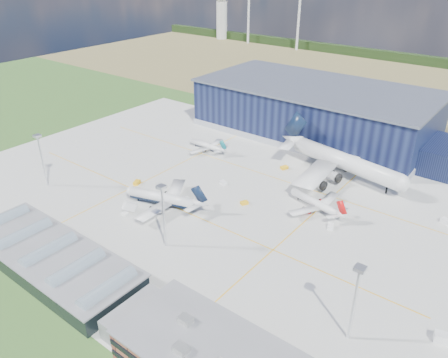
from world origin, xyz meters
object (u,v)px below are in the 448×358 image
Objects in this scene: light_mast_center at (163,206)px; airliner_widebody at (346,154)px; car_b at (121,269)px; car_a at (172,300)px; airliner_regional at (206,143)px; gse_van_b at (447,222)px; gse_tug_a at (137,183)px; gse_van_a at (188,202)px; airstair at (130,209)px; light_mast_east at (356,292)px; airliner_red at (315,199)px; light_mast_west at (40,152)px; hangar at (319,113)px; airliner_navy at (162,193)px; gse_cart_a at (330,227)px; gse_tug_b at (244,203)px; gse_van_c at (445,339)px; gse_cart_b at (223,183)px; gse_tug_c at (284,168)px.

airliner_widebody is (25.79, 85.00, -4.59)m from light_mast_center.
airliner_widebody is at bearing -20.08° from car_b.
light_mast_center reaches higher than car_a.
gse_van_b is (111.94, 1.80, -2.95)m from airliner_regional.
gse_van_a is (29.01, 0.37, 0.49)m from gse_tug_a.
gse_tug_a is at bearing 153.90° from airstair.
airstair is at bearing 175.59° from light_mast_east.
car_a is (61.13, -42.08, -0.20)m from gse_tug_a.
airliner_widebody is at bearing -71.26° from airliner_red.
hangar is at bearing 63.29° from light_mast_west.
car_a is (39.50, -36.00, -5.28)m from airliner_navy.
light_mast_west is 0.35× the size of airliner_widebody.
airstair is at bearing -172.47° from gse_cart_a.
airliner_navy is at bearing 145.71° from gse_van_b.
airliner_red is 71.33m from airliner_regional.
car_a is at bearing 126.42° from airliner_regional.
gse_van_b is at bearing -166.22° from airliner_navy.
gse_cart_a is (10.64, -8.40, -3.77)m from airliner_red.
gse_van_a is 53.24m from car_a.
gse_van_c is (79.77, -24.78, 0.65)m from gse_tug_b.
gse_van_a is (-76.77, 24.45, -14.21)m from light_mast_east.
gse_van_c is at bearing -141.99° from gse_van_b.
gse_van_c reaches higher than gse_van_b.
car_a is (31.78, -64.46, -0.18)m from gse_cart_b.
light_mast_west and light_mast_east have the same top height.
airliner_regional is at bearing 67.03° from light_mast_west.
airliner_red is (35.89, -72.80, -7.16)m from hangar.
gse_cart_b is (-12.90, -28.69, -0.01)m from gse_tug_c.
light_mast_west is at bearing -110.65° from gse_tug_c.
airliner_navy is (-11.97, -106.80, -5.81)m from hangar.
gse_tug_b is (45.56, -31.61, -3.31)m from airliner_regional.
light_mast_west reaches higher than airliner_red.
airliner_navy is 56.17m from airliner_regional.
car_a is at bearing -119.37° from gse_van_a.
airliner_regional is at bearing -155.87° from airliner_widebody.
gse_tug_c is 0.67× the size of airstair.
light_mast_center reaches higher than airliner_red.
hangar is at bearing -113.27° from airliner_navy.
airliner_red is 76.44m from car_b.
gse_van_b is 1.39× the size of car_a.
gse_tug_a is at bearing -134.42° from gse_tug_b.
airliner_widebody is (95.79, 85.00, -4.59)m from light_mast_west.
gse_tug_a is at bearing -106.69° from gse_tug_c.
hangar is 87.99m from gse_tug_b.
airliner_widebody reaches higher than car_b.
gse_van_c is (56.30, -38.39, -3.17)m from airliner_red.
light_mast_west is at bearing 41.49° from airliner_red.
gse_van_a is 1.04× the size of gse_van_c.
airliner_red is 47.39m from gse_van_b.
airstair is at bearing -112.11° from airliner_widebody.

